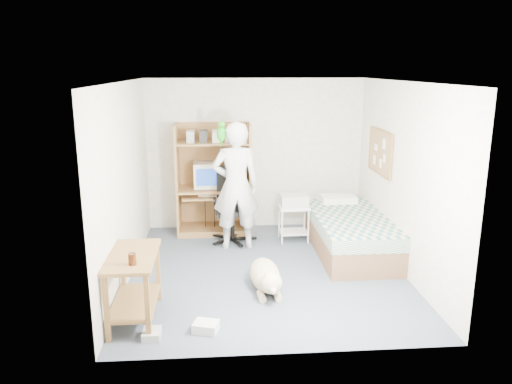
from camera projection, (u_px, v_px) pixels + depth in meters
floor at (266, 271)px, 6.73m from camera, size 4.00×4.00×0.00m
wall_back at (255, 154)px, 8.35m from camera, size 3.60×0.02×2.50m
wall_right at (403, 179)px, 6.55m from camera, size 0.02×4.00×2.50m
wall_left at (125, 183)px, 6.29m from camera, size 0.02×4.00×2.50m
ceiling at (268, 82)px, 6.11m from camera, size 3.60×4.00×0.02m
computer_hutch at (214, 184)px, 8.15m from camera, size 1.20×0.63×1.80m
bed at (350, 234)px, 7.35m from camera, size 1.02×2.02×0.66m
side_desk at (134, 277)px, 5.33m from camera, size 0.50×1.00×0.75m
corkboard at (380, 152)px, 7.37m from camera, size 0.04×0.94×0.66m
office_chair at (232, 215)px, 7.83m from camera, size 0.65×0.65×1.15m
person at (236, 186)px, 7.40m from camera, size 0.71×0.48×1.92m
parrot at (222, 133)px, 7.20m from camera, size 0.14×0.25×0.39m
dog at (266, 276)px, 6.11m from camera, size 0.42×1.14×0.42m
printer_cart at (294, 218)px, 7.84m from camera, size 0.48×0.39×0.56m
printer at (294, 200)px, 7.77m from camera, size 0.43×0.33×0.18m
crt_monitor at (207, 174)px, 8.11m from camera, size 0.44×0.47×0.40m
keyboard at (213, 195)px, 8.04m from camera, size 0.47×0.23×0.03m
pencil_cup at (237, 184)px, 8.10m from camera, size 0.08×0.08×0.12m
drink_glass at (132, 259)px, 4.99m from camera, size 0.08×0.08×0.12m
floor_box_a at (206, 327)px, 5.19m from camera, size 0.30×0.26×0.10m
floor_box_b at (152, 334)px, 5.07m from camera, size 0.18×0.22×0.08m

